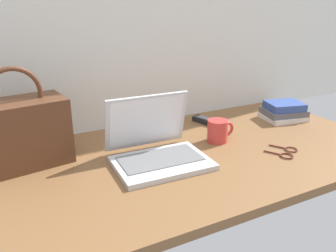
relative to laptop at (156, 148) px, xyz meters
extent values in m
cube|color=brown|center=(0.08, -0.01, -0.06)|extent=(1.60, 0.76, 0.03)
cube|color=silver|center=(0.00, -0.05, -0.04)|extent=(0.32, 0.23, 0.02)
cube|color=slate|center=(0.00, -0.03, -0.03)|extent=(0.28, 0.15, 0.00)
cube|color=silver|center=(0.00, 0.09, 0.07)|extent=(0.30, 0.07, 0.20)
cube|color=white|center=(0.00, 0.08, 0.07)|extent=(0.27, 0.05, 0.17)
cylinder|color=red|center=(0.28, 0.04, 0.00)|extent=(0.08, 0.08, 0.09)
torus|color=red|center=(0.33, 0.04, 0.00)|extent=(0.06, 0.01, 0.06)
cylinder|color=brown|center=(0.28, 0.04, 0.03)|extent=(0.07, 0.07, 0.00)
cube|color=black|center=(0.36, 0.22, -0.03)|extent=(0.09, 0.17, 0.02)
cube|color=slate|center=(0.36, 0.22, -0.02)|extent=(0.07, 0.12, 0.00)
torus|color=#591E19|center=(0.42, -0.19, -0.04)|extent=(0.06, 0.06, 0.01)
torus|color=#591E19|center=(0.47, -0.15, -0.04)|extent=(0.06, 0.06, 0.01)
cube|color=#591E19|center=(0.44, -0.17, -0.04)|extent=(0.02, 0.01, 0.00)
cube|color=#591E19|center=(0.39, -0.14, -0.04)|extent=(0.03, 0.05, 0.00)
cube|color=#591E19|center=(0.44, -0.11, -0.04)|extent=(0.03, 0.05, 0.00)
cube|color=#59331E|center=(-0.41, 0.17, 0.06)|extent=(0.32, 0.20, 0.22)
torus|color=#59331E|center=(-0.41, 0.17, 0.19)|extent=(0.18, 0.04, 0.18)
cube|color=silver|center=(0.70, 0.12, -0.04)|extent=(0.20, 0.17, 0.02)
cube|color=#595960|center=(0.70, 0.12, -0.01)|extent=(0.21, 0.17, 0.03)
cube|color=#334C99|center=(0.70, 0.12, 0.02)|extent=(0.18, 0.16, 0.03)
camera|label=1|loc=(-0.46, -0.97, 0.47)|focal=36.72mm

